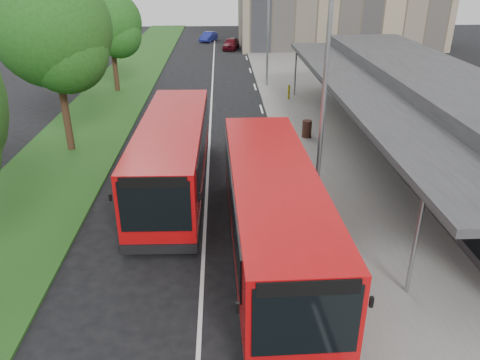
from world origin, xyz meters
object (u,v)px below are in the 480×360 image
object	(u,v)px
bollard	(289,92)
tree_mid	(54,37)
lamp_post_near	(322,92)
car_near	(231,43)
tree_far	(111,27)
car_far	(209,37)
lamp_post_far	(267,23)
bus_main	(273,214)
litter_bin	(307,129)
bus_second	(173,156)

from	to	relation	value
bollard	tree_mid	bearing A→B (deg)	-144.39
lamp_post_near	car_near	xyz separation A→B (m)	(-2.25, 37.21, -4.10)
tree_far	car_far	world-z (taller)	tree_far
lamp_post_far	bollard	xyz separation A→B (m)	(1.21, -4.11, -4.09)
car_near	car_far	world-z (taller)	car_near
lamp_post_near	bus_main	bearing A→B (deg)	-123.90
bus_main	litter_bin	world-z (taller)	bus_main
tree_far	bollard	size ratio (longest dim) A/B	7.35
bus_second	litter_bin	bearing A→B (deg)	42.22
tree_mid	lamp_post_near	world-z (taller)	tree_mid
tree_mid	litter_bin	distance (m)	13.29
tree_mid	bus_second	distance (m)	8.44
bus_second	bollard	distance (m)	15.15
bollard	car_near	bearing A→B (deg)	99.23
tree_far	car_near	world-z (taller)	tree_far
litter_bin	bus_second	bearing A→B (deg)	-138.61
bus_main	bus_second	size ratio (longest dim) A/B	1.03
lamp_post_far	car_far	bearing A→B (deg)	101.87
litter_bin	lamp_post_far	bearing A→B (deg)	95.46
tree_far	car_near	size ratio (longest dim) A/B	1.95
lamp_post_near	bus_second	xyz separation A→B (m)	(-5.46, 2.32, -3.20)
lamp_post_near	litter_bin	xyz separation A→B (m)	(1.14, 8.13, -4.11)
lamp_post_far	litter_bin	xyz separation A→B (m)	(1.14, -11.87, -4.11)
bus_second	car_near	xyz separation A→B (m)	(3.21, 34.89, -0.90)
lamp_post_near	bollard	bearing A→B (deg)	85.63
bus_main	bollard	xyz separation A→B (m)	(3.10, 18.70, -0.93)
tree_far	lamp_post_near	bearing A→B (deg)	-59.71
tree_mid	car_far	size ratio (longest dim) A/B	2.56
tree_mid	lamp_post_far	distance (m)	17.10
tree_far	bollard	world-z (taller)	tree_far
bollard	bus_main	bearing A→B (deg)	-99.41
tree_far	bus_main	xyz separation A→B (m)	(9.24, -21.86, -3.00)
lamp_post_near	litter_bin	bearing A→B (deg)	82.05
lamp_post_far	car_near	xyz separation A→B (m)	(-2.25, 17.21, -4.10)
tree_mid	lamp_post_near	size ratio (longest dim) A/B	1.09
tree_far	car_far	size ratio (longest dim) A/B	2.08
lamp_post_near	car_far	xyz separation A→B (m)	(-4.82, 42.95, -4.16)
bus_second	bollard	world-z (taller)	bus_second
litter_bin	bollard	world-z (taller)	bollard
bus_second	litter_bin	world-z (taller)	bus_second
lamp_post_near	lamp_post_far	size ratio (longest dim) A/B	1.00
litter_bin	car_far	size ratio (longest dim) A/B	0.27
tree_mid	litter_bin	size ratio (longest dim) A/B	9.45
bus_main	car_far	bearing A→B (deg)	92.31
lamp_post_near	car_far	size ratio (longest dim) A/B	2.36
lamp_post_far	bollard	world-z (taller)	lamp_post_far
bus_main	bollard	distance (m)	18.97
bus_second	tree_mid	bearing A→B (deg)	140.95
tree_far	bus_second	distance (m)	17.93
bollard	lamp_post_far	bearing A→B (deg)	106.45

